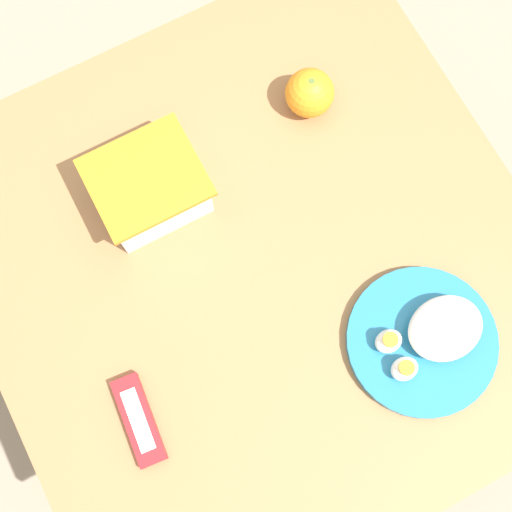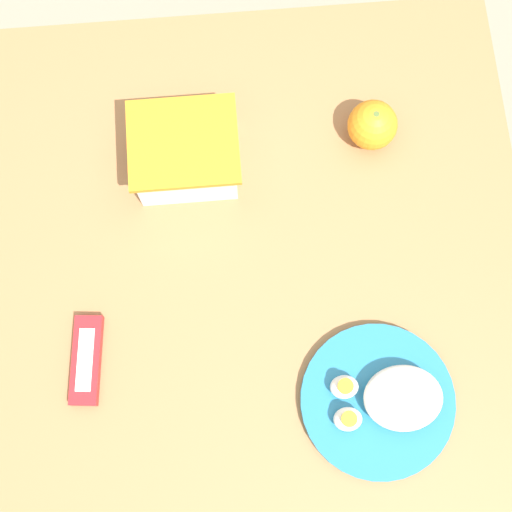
{
  "view_description": "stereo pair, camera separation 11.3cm",
  "coord_description": "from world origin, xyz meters",
  "px_view_note": "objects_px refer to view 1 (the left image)",
  "views": [
    {
      "loc": [
        -0.13,
        -0.24,
        1.9
      ],
      "look_at": [
        0.0,
        0.01,
        0.8
      ],
      "focal_mm": 50.0,
      "sensor_mm": 36.0,
      "label": 1
    },
    {
      "loc": [
        -0.02,
        -0.27,
        1.9
      ],
      "look_at": [
        0.0,
        0.01,
        0.8
      ],
      "focal_mm": 50.0,
      "sensor_mm": 36.0,
      "label": 2
    }
  ],
  "objects_px": {
    "orange_fruit": "(310,93)",
    "rice_plate": "(428,338)",
    "candy_bar": "(139,420)",
    "food_container": "(150,188)"
  },
  "relations": [
    {
      "from": "orange_fruit",
      "to": "rice_plate",
      "type": "bearing_deg",
      "value": -94.3
    },
    {
      "from": "orange_fruit",
      "to": "candy_bar",
      "type": "bearing_deg",
      "value": -144.69
    },
    {
      "from": "orange_fruit",
      "to": "rice_plate",
      "type": "distance_m",
      "value": 0.45
    },
    {
      "from": "orange_fruit",
      "to": "rice_plate",
      "type": "height_order",
      "value": "orange_fruit"
    },
    {
      "from": "rice_plate",
      "to": "candy_bar",
      "type": "xyz_separation_m",
      "value": [
        -0.45,
        0.1,
        -0.01
      ]
    },
    {
      "from": "orange_fruit",
      "to": "candy_bar",
      "type": "height_order",
      "value": "orange_fruit"
    },
    {
      "from": "orange_fruit",
      "to": "rice_plate",
      "type": "xyz_separation_m",
      "value": [
        -0.03,
        -0.44,
        -0.02
      ]
    },
    {
      "from": "candy_bar",
      "to": "food_container",
      "type": "bearing_deg",
      "value": 60.89
    },
    {
      "from": "rice_plate",
      "to": "candy_bar",
      "type": "relative_size",
      "value": 1.67
    },
    {
      "from": "food_container",
      "to": "rice_plate",
      "type": "relative_size",
      "value": 0.73
    }
  ]
}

